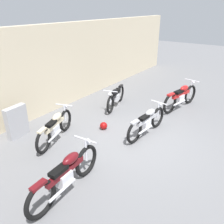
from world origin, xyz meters
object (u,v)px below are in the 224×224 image
(stone_marker, at_px, (17,122))
(motorcycle_black, at_px, (116,97))
(motorcycle_red, at_px, (181,96))
(motorcycle_maroon, at_px, (67,174))
(motorcycle_cream, at_px, (55,127))
(motorcycle_silver, at_px, (147,122))
(helmet, at_px, (104,126))

(stone_marker, relative_size, motorcycle_black, 0.52)
(motorcycle_red, xyz_separation_m, motorcycle_maroon, (-5.72, 0.35, -0.01))
(motorcycle_cream, bearing_deg, motorcycle_silver, -66.12)
(motorcycle_cream, relative_size, motorcycle_red, 0.88)
(helmet, distance_m, motorcycle_black, 1.90)
(motorcycle_black, bearing_deg, motorcycle_silver, 42.82)
(motorcycle_maroon, bearing_deg, helmet, 17.42)
(motorcycle_cream, distance_m, motorcycle_maroon, 2.22)
(helmet, distance_m, motorcycle_maroon, 2.87)
(helmet, bearing_deg, motorcycle_red, -24.36)
(stone_marker, distance_m, motorcycle_black, 3.75)
(motorcycle_silver, bearing_deg, helmet, 117.96)
(motorcycle_black, height_order, motorcycle_maroon, motorcycle_maroon)
(motorcycle_black, distance_m, motorcycle_cream, 3.06)
(helmet, height_order, motorcycle_black, motorcycle_black)
(motorcycle_red, bearing_deg, motorcycle_silver, -171.26)
(stone_marker, distance_m, motorcycle_silver, 3.92)
(motorcycle_red, bearing_deg, stone_marker, 157.84)
(motorcycle_red, bearing_deg, helmet, 167.07)
(motorcycle_silver, relative_size, motorcycle_maroon, 0.91)
(motorcycle_cream, relative_size, motorcycle_maroon, 0.88)
(helmet, relative_size, motorcycle_red, 0.11)
(motorcycle_cream, bearing_deg, motorcycle_maroon, -145.01)
(motorcycle_black, relative_size, motorcycle_cream, 0.99)
(stone_marker, relative_size, motorcycle_maroon, 0.45)
(helmet, distance_m, motorcycle_silver, 1.41)
(stone_marker, height_order, helmet, stone_marker)
(motorcycle_cream, xyz_separation_m, motorcycle_maroon, (-1.32, -1.79, 0.04))
(helmet, height_order, motorcycle_maroon, motorcycle_maroon)
(stone_marker, xyz_separation_m, motorcycle_maroon, (-0.82, -2.91, -0.02))
(helmet, bearing_deg, motorcycle_cream, 150.61)
(motorcycle_cream, height_order, motorcycle_maroon, motorcycle_maroon)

